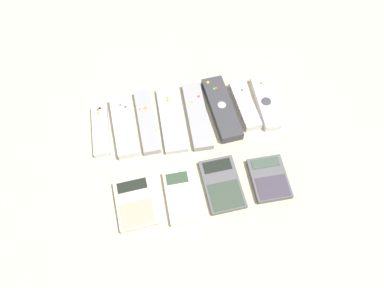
{
  "coord_description": "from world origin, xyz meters",
  "views": [
    {
      "loc": [
        -0.1,
        -0.43,
        0.84
      ],
      "look_at": [
        0.0,
        0.03,
        0.01
      ],
      "focal_mm": 35.0,
      "sensor_mm": 36.0,
      "label": 1
    }
  ],
  "objects_px": {
    "remote_3": "(172,119)",
    "calculator_0": "(135,203)",
    "calculator_3": "(269,179)",
    "calculator_2": "(222,184)",
    "remote_5": "(222,108)",
    "remote_7": "(265,103)",
    "remote_2": "(147,121)",
    "remote_6": "(245,105)",
    "calculator_1": "(180,197)",
    "remote_1": "(124,126)",
    "remote_0": "(101,130)",
    "remote_4": "(197,115)"
  },
  "relations": [
    {
      "from": "remote_3",
      "to": "calculator_0",
      "type": "bearing_deg",
      "value": -117.88
    },
    {
      "from": "calculator_3",
      "to": "calculator_0",
      "type": "bearing_deg",
      "value": -178.76
    },
    {
      "from": "remote_3",
      "to": "calculator_2",
      "type": "bearing_deg",
      "value": -65.57
    },
    {
      "from": "remote_5",
      "to": "remote_7",
      "type": "distance_m",
      "value": 0.12
    },
    {
      "from": "remote_2",
      "to": "calculator_2",
      "type": "relative_size",
      "value": 1.39
    },
    {
      "from": "remote_2",
      "to": "remote_5",
      "type": "xyz_separation_m",
      "value": [
        0.2,
        -0.0,
        0.0
      ]
    },
    {
      "from": "remote_6",
      "to": "calculator_1",
      "type": "bearing_deg",
      "value": -137.38
    },
    {
      "from": "remote_2",
      "to": "calculator_3",
      "type": "relative_size",
      "value": 1.68
    },
    {
      "from": "remote_5",
      "to": "calculator_3",
      "type": "relative_size",
      "value": 1.74
    },
    {
      "from": "remote_1",
      "to": "calculator_3",
      "type": "height_order",
      "value": "remote_1"
    },
    {
      "from": "remote_0",
      "to": "remote_5",
      "type": "xyz_separation_m",
      "value": [
        0.33,
        -0.0,
        0.0
      ]
    },
    {
      "from": "remote_7",
      "to": "calculator_3",
      "type": "distance_m",
      "value": 0.23
    },
    {
      "from": "remote_0",
      "to": "remote_3",
      "type": "relative_size",
      "value": 0.75
    },
    {
      "from": "remote_1",
      "to": "remote_7",
      "type": "xyz_separation_m",
      "value": [
        0.39,
        -0.0,
        -0.0
      ]
    },
    {
      "from": "remote_0",
      "to": "remote_7",
      "type": "xyz_separation_m",
      "value": [
        0.45,
        -0.01,
        0.0
      ]
    },
    {
      "from": "remote_0",
      "to": "remote_1",
      "type": "xyz_separation_m",
      "value": [
        0.06,
        -0.0,
        0.0
      ]
    },
    {
      "from": "remote_7",
      "to": "remote_0",
      "type": "bearing_deg",
      "value": -178.02
    },
    {
      "from": "remote_2",
      "to": "remote_5",
      "type": "relative_size",
      "value": 0.97
    },
    {
      "from": "remote_2",
      "to": "calculator_2",
      "type": "distance_m",
      "value": 0.26
    },
    {
      "from": "calculator_1",
      "to": "calculator_2",
      "type": "xyz_separation_m",
      "value": [
        0.11,
        0.01,
        -0.0
      ]
    },
    {
      "from": "calculator_2",
      "to": "calculator_3",
      "type": "bearing_deg",
      "value": -5.77
    },
    {
      "from": "calculator_2",
      "to": "calculator_3",
      "type": "height_order",
      "value": "calculator_3"
    },
    {
      "from": "remote_4",
      "to": "remote_1",
      "type": "bearing_deg",
      "value": -178.44
    },
    {
      "from": "remote_2",
      "to": "remote_7",
      "type": "xyz_separation_m",
      "value": [
        0.32,
        -0.01,
        0.0
      ]
    },
    {
      "from": "remote_0",
      "to": "calculator_2",
      "type": "bearing_deg",
      "value": -36.08
    },
    {
      "from": "remote_0",
      "to": "remote_3",
      "type": "xyz_separation_m",
      "value": [
        0.19,
        -0.0,
        -0.0
      ]
    },
    {
      "from": "remote_0",
      "to": "calculator_0",
      "type": "xyz_separation_m",
      "value": [
        0.06,
        -0.22,
        -0.0
      ]
    },
    {
      "from": "calculator_2",
      "to": "remote_0",
      "type": "bearing_deg",
      "value": 141.03
    },
    {
      "from": "remote_1",
      "to": "remote_7",
      "type": "distance_m",
      "value": 0.39
    },
    {
      "from": "remote_2",
      "to": "calculator_2",
      "type": "bearing_deg",
      "value": -55.15
    },
    {
      "from": "remote_0",
      "to": "remote_3",
      "type": "bearing_deg",
      "value": 0.97
    },
    {
      "from": "remote_0",
      "to": "calculator_1",
      "type": "height_order",
      "value": "remote_0"
    },
    {
      "from": "remote_5",
      "to": "calculator_0",
      "type": "distance_m",
      "value": 0.34
    },
    {
      "from": "remote_3",
      "to": "remote_7",
      "type": "distance_m",
      "value": 0.26
    },
    {
      "from": "remote_6",
      "to": "remote_3",
      "type": "bearing_deg",
      "value": 177.9
    },
    {
      "from": "remote_1",
      "to": "remote_4",
      "type": "distance_m",
      "value": 0.2
    },
    {
      "from": "remote_0",
      "to": "calculator_2",
      "type": "distance_m",
      "value": 0.35
    },
    {
      "from": "remote_1",
      "to": "calculator_1",
      "type": "distance_m",
      "value": 0.25
    },
    {
      "from": "remote_0",
      "to": "remote_2",
      "type": "xyz_separation_m",
      "value": [
        0.12,
        0.0,
        -0.0
      ]
    },
    {
      "from": "remote_7",
      "to": "remote_5",
      "type": "bearing_deg",
      "value": -179.34
    },
    {
      "from": "remote_4",
      "to": "remote_6",
      "type": "bearing_deg",
      "value": 4.29
    },
    {
      "from": "remote_0",
      "to": "remote_4",
      "type": "height_order",
      "value": "same"
    },
    {
      "from": "remote_7",
      "to": "calculator_2",
      "type": "relative_size",
      "value": 1.23
    },
    {
      "from": "remote_1",
      "to": "remote_6",
      "type": "height_order",
      "value": "remote_1"
    },
    {
      "from": "remote_7",
      "to": "calculator_0",
      "type": "xyz_separation_m",
      "value": [
        -0.39,
        -0.21,
        -0.0
      ]
    },
    {
      "from": "calculator_0",
      "to": "remote_3",
      "type": "bearing_deg",
      "value": 57.71
    },
    {
      "from": "remote_6",
      "to": "remote_1",
      "type": "bearing_deg",
      "value": 177.7
    },
    {
      "from": "remote_3",
      "to": "remote_4",
      "type": "relative_size",
      "value": 0.97
    },
    {
      "from": "remote_3",
      "to": "remote_7",
      "type": "relative_size",
      "value": 1.18
    },
    {
      "from": "remote_5",
      "to": "remote_7",
      "type": "bearing_deg",
      "value": -4.72
    }
  ]
}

